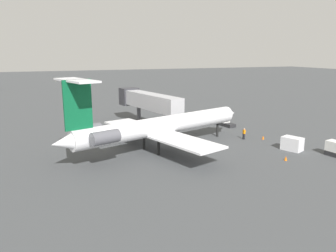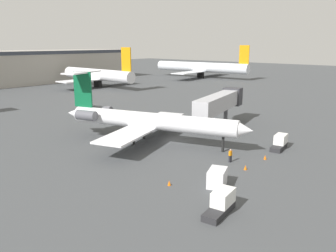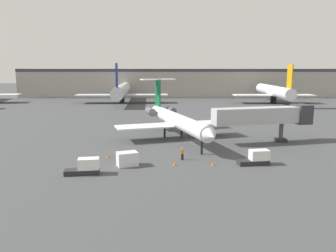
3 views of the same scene
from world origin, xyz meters
TOP-DOWN VIEW (x-y plane):
  - ground_plane at (0.00, 0.00)m, footprint 400.00×400.00m
  - regional_jet at (-2.83, 2.33)m, footprint 21.00×28.81m
  - jet_bridge at (12.47, -1.08)m, footprint 17.11×6.75m
  - ground_crew_marshaller at (-2.07, -11.87)m, footprint 0.42×0.29m
  - baggage_tug_lead at (7.37, -14.04)m, footprint 4.17×2.02m
  - baggage_tug_trailing at (-13.65, -18.01)m, footprint 4.16×1.97m
  - cargo_container_uld at (-9.18, -14.64)m, footprint 2.98×2.48m
  - traffic_cone_near at (-3.16, -14.56)m, footprint 0.36×0.36m
  - traffic_cone_mid at (1.69, -14.65)m, footprint 0.36×0.36m
  - traffic_cone_far at (-12.34, -10.91)m, footprint 0.36×0.36m
  - terminal_building at (0.00, 88.42)m, footprint 128.73×19.08m
  - parked_airliner_west_mid at (-19.83, 60.02)m, footprint 31.62×37.49m
  - parked_airliner_centre at (32.10, 59.04)m, footprint 27.27×32.44m

SIDE VIEW (x-z plane):
  - ground_plane at x=0.00m, z-range -0.10..0.00m
  - traffic_cone_near at x=-3.16m, z-range 0.00..0.55m
  - traffic_cone_mid at x=1.69m, z-range 0.00..0.55m
  - traffic_cone_far at x=-12.34m, z-range 0.00..0.55m
  - baggage_tug_lead at x=7.37m, z-range -0.11..1.79m
  - baggage_tug_trailing at x=-13.65m, z-range -0.11..1.79m
  - ground_crew_marshaller at x=-2.07m, z-range 0.01..1.70m
  - cargo_container_uld at x=-9.18m, z-range 0.00..1.78m
  - regional_jet at x=-2.83m, z-range -1.58..8.39m
  - parked_airliner_centre at x=32.10m, z-range -2.40..10.62m
  - parked_airliner_west_mid at x=-19.83m, z-range -2.40..11.00m
  - jet_bridge at x=12.47m, z-range 1.39..7.54m
  - terminal_building at x=0.00m, z-range 0.02..11.58m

